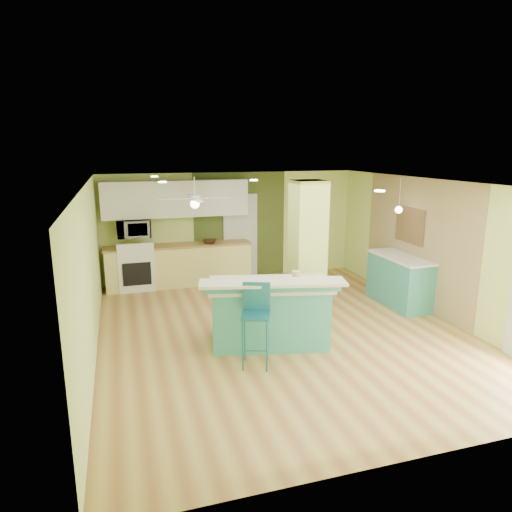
# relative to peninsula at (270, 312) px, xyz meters

# --- Properties ---
(floor) EXTENTS (6.00, 7.00, 0.01)m
(floor) POSITION_rel_peninsula_xyz_m (0.36, 0.42, -0.53)
(floor) COLOR #9E6737
(floor) RESTS_ON ground
(ceiling) EXTENTS (6.00, 7.00, 0.01)m
(ceiling) POSITION_rel_peninsula_xyz_m (0.36, 0.42, 1.98)
(ceiling) COLOR white
(ceiling) RESTS_ON wall_back
(wall_back) EXTENTS (6.00, 0.01, 2.50)m
(wall_back) POSITION_rel_peninsula_xyz_m (0.36, 3.92, 0.72)
(wall_back) COLOR #D4EB7E
(wall_back) RESTS_ON floor
(wall_front) EXTENTS (6.00, 0.01, 2.50)m
(wall_front) POSITION_rel_peninsula_xyz_m (0.36, -3.09, 0.72)
(wall_front) COLOR #D4EB7E
(wall_front) RESTS_ON floor
(wall_left) EXTENTS (0.01, 7.00, 2.50)m
(wall_left) POSITION_rel_peninsula_xyz_m (-2.64, 0.42, 0.72)
(wall_left) COLOR #D4EB7E
(wall_left) RESTS_ON floor
(wall_right) EXTENTS (0.01, 7.00, 2.50)m
(wall_right) POSITION_rel_peninsula_xyz_m (3.37, 0.42, 0.72)
(wall_right) COLOR #D4EB7E
(wall_right) RESTS_ON floor
(wood_panel) EXTENTS (0.02, 3.40, 2.50)m
(wood_panel) POSITION_rel_peninsula_xyz_m (3.35, 1.02, 0.72)
(wood_panel) COLOR #937954
(wood_panel) RESTS_ON floor
(olive_accent) EXTENTS (2.20, 0.02, 2.50)m
(olive_accent) POSITION_rel_peninsula_xyz_m (0.56, 3.91, 0.72)
(olive_accent) COLOR #435321
(olive_accent) RESTS_ON floor
(interior_door) EXTENTS (0.82, 0.05, 2.00)m
(interior_door) POSITION_rel_peninsula_xyz_m (0.56, 3.88, 0.47)
(interior_door) COLOR silver
(interior_door) RESTS_ON floor
(column) EXTENTS (0.55, 0.55, 2.50)m
(column) POSITION_rel_peninsula_xyz_m (1.01, 0.92, 0.72)
(column) COLOR #B7C95D
(column) RESTS_ON floor
(kitchen_run) EXTENTS (3.25, 0.63, 0.94)m
(kitchen_run) POSITION_rel_peninsula_xyz_m (-0.94, 3.62, -0.06)
(kitchen_run) COLOR #EBDE7B
(kitchen_run) RESTS_ON floor
(stove) EXTENTS (0.76, 0.66, 1.08)m
(stove) POSITION_rel_peninsula_xyz_m (-1.89, 3.61, -0.07)
(stove) COLOR white
(stove) RESTS_ON floor
(upper_cabinets) EXTENTS (3.20, 0.34, 0.80)m
(upper_cabinets) POSITION_rel_peninsula_xyz_m (-0.94, 3.74, 1.42)
(upper_cabinets) COLOR white
(upper_cabinets) RESTS_ON wall_back
(microwave) EXTENTS (0.70, 0.48, 0.39)m
(microwave) POSITION_rel_peninsula_xyz_m (-1.89, 3.62, 0.82)
(microwave) COLOR silver
(microwave) RESTS_ON wall_back
(ceiling_fan) EXTENTS (1.41, 1.41, 0.61)m
(ceiling_fan) POSITION_rel_peninsula_xyz_m (-0.74, 2.42, 1.55)
(ceiling_fan) COLOR silver
(ceiling_fan) RESTS_ON ceiling
(pendant_lamp) EXTENTS (0.14, 0.14, 0.69)m
(pendant_lamp) POSITION_rel_peninsula_xyz_m (3.01, 1.17, 1.35)
(pendant_lamp) COLOR white
(pendant_lamp) RESTS_ON ceiling
(wall_decor) EXTENTS (0.03, 0.90, 0.70)m
(wall_decor) POSITION_rel_peninsula_xyz_m (3.33, 1.22, 1.02)
(wall_decor) COLOR brown
(wall_decor) RESTS_ON wood_panel
(peninsula) EXTENTS (2.21, 1.55, 1.15)m
(peninsula) POSITION_rel_peninsula_xyz_m (0.00, 0.00, 0.00)
(peninsula) COLOR teal
(peninsula) RESTS_ON floor
(bar_stool) EXTENTS (0.51, 0.51, 1.20)m
(bar_stool) POSITION_rel_peninsula_xyz_m (-0.41, -0.62, 0.27)
(bar_stool) COLOR #1C6A81
(bar_stool) RESTS_ON floor
(side_counter) EXTENTS (0.65, 1.52, 0.98)m
(side_counter) POSITION_rel_peninsula_xyz_m (3.06, 1.05, -0.04)
(side_counter) COLOR teal
(side_counter) RESTS_ON floor
(fruit_bowl) EXTENTS (0.42, 0.42, 0.08)m
(fruit_bowl) POSITION_rel_peninsula_xyz_m (-0.25, 3.55, 0.45)
(fruit_bowl) COLOR #331E15
(fruit_bowl) RESTS_ON kitchen_run
(canister) EXTENTS (0.14, 0.14, 0.19)m
(canister) POSITION_rel_peninsula_xyz_m (0.39, -0.10, 0.56)
(canister) COLOR gold
(canister) RESTS_ON peninsula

